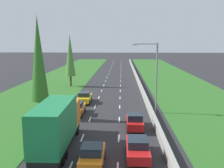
{
  "coord_description": "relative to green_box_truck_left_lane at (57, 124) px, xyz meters",
  "views": [
    {
      "loc": [
        2.01,
        -2.65,
        9.18
      ],
      "look_at": [
        0.13,
        46.84,
        0.99
      ],
      "focal_mm": 41.61,
      "sensor_mm": 36.0,
      "label": 1
    }
  ],
  "objects": [
    {
      "name": "median_barrier",
      "position": [
        9.18,
        41.59,
        -1.76
      ],
      "size": [
        0.44,
        120.0,
        0.85
      ],
      "primitive_type": "cube",
      "color": "#9E9B93",
      "rests_on": "ground"
    },
    {
      "name": "green_box_truck_left_lane",
      "position": [
        0.0,
        0.0,
        0.0
      ],
      "size": [
        2.46,
        9.4,
        4.18
      ],
      "color": "black",
      "rests_on": "ground"
    },
    {
      "name": "grass_verge_left",
      "position": [
        -9.17,
        41.59,
        -2.16
      ],
      "size": [
        14.0,
        140.0,
        0.04
      ],
      "primitive_type": "cube",
      "color": "#2D6623",
      "rests_on": "ground"
    },
    {
      "name": "ground_plane",
      "position": [
        3.48,
        41.59,
        -2.18
      ],
      "size": [
        300.0,
        300.0,
        0.0
      ],
      "primitive_type": "plane",
      "color": "#28282B",
      "rests_on": "ground"
    },
    {
      "name": "street_light_mast",
      "position": [
        9.57,
        11.71,
        3.05
      ],
      "size": [
        3.2,
        0.28,
        9.0
      ],
      "color": "gray",
      "rests_on": "ground"
    },
    {
      "name": "red_hatchback_right_lane",
      "position": [
        6.89,
        5.24,
        -1.35
      ],
      "size": [
        1.74,
        3.9,
        1.72
      ],
      "color": "red",
      "rests_on": "ground"
    },
    {
      "name": "lane_markings",
      "position": [
        3.48,
        41.59,
        -2.18
      ],
      "size": [
        3.64,
        116.0,
        0.01
      ],
      "color": "white",
      "rests_on": "ground"
    },
    {
      "name": "poplar_tree_second",
      "position": [
        -4.18,
        8.73,
        4.95
      ],
      "size": [
        2.1,
        2.1,
        12.17
      ],
      "color": "#4C3823",
      "rests_on": "ground"
    },
    {
      "name": "orange_hatchback_centre_lane",
      "position": [
        3.36,
        -3.08,
        -1.35
      ],
      "size": [
        1.74,
        3.9,
        1.72
      ],
      "color": "orange",
      "rests_on": "ground"
    },
    {
      "name": "poplar_tree_third",
      "position": [
        -4.96,
        31.09,
        4.18
      ],
      "size": [
        2.07,
        2.07,
        10.63
      ],
      "color": "#4C3823",
      "rests_on": "ground"
    },
    {
      "name": "red_sedan_right_lane",
      "position": [
        6.78,
        -1.51,
        -1.37
      ],
      "size": [
        1.82,
        4.5,
        1.64
      ],
      "color": "red",
      "rests_on": "ground"
    },
    {
      "name": "yellow_sedan_left_lane",
      "position": [
        -0.08,
        16.94,
        -1.37
      ],
      "size": [
        1.82,
        4.5,
        1.64
      ],
      "color": "yellow",
      "rests_on": "ground"
    },
    {
      "name": "orange_sedan_left_lane",
      "position": [
        -0.2,
        10.55,
        -1.37
      ],
      "size": [
        1.82,
        4.5,
        1.64
      ],
      "color": "orange",
      "rests_on": "ground"
    },
    {
      "name": "grass_verge_right",
      "position": [
        17.83,
        41.59,
        -2.16
      ],
      "size": [
        14.0,
        140.0,
        0.04
      ],
      "primitive_type": "cube",
      "color": "#2D6623",
      "rests_on": "ground"
    }
  ]
}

